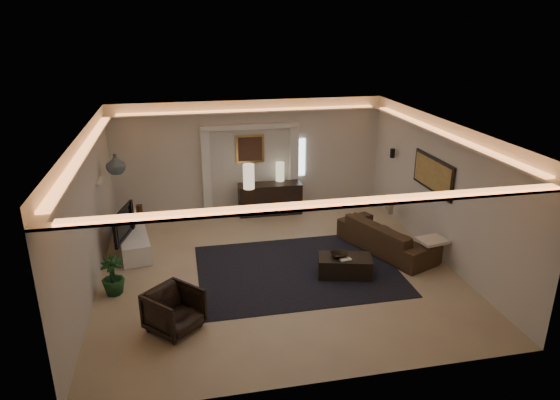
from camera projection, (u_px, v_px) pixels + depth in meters
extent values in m
plane|color=tan|center=(276.00, 267.00, 10.20)|extent=(7.00, 7.00, 0.00)
plane|color=white|center=(276.00, 128.00, 9.21)|extent=(7.00, 7.00, 0.00)
plane|color=beige|center=(250.00, 156.00, 12.93)|extent=(7.00, 0.00, 7.00)
plane|color=beige|center=(328.00, 292.00, 6.49)|extent=(7.00, 0.00, 7.00)
plane|color=beige|center=(88.00, 215.00, 9.04)|extent=(0.00, 7.00, 7.00)
plane|color=beige|center=(440.00, 190.00, 10.37)|extent=(0.00, 7.00, 7.00)
cube|color=silver|center=(276.00, 143.00, 9.31)|extent=(7.00, 7.00, 0.04)
cube|color=white|center=(300.00, 157.00, 13.20)|extent=(0.25, 0.03, 1.00)
cube|color=black|center=(298.00, 270.00, 10.09)|extent=(4.00, 3.00, 0.01)
cube|color=silver|center=(207.00, 173.00, 12.74)|extent=(0.22, 0.20, 2.20)
cube|color=silver|center=(294.00, 168.00, 13.17)|extent=(0.22, 0.20, 2.20)
cube|color=silver|center=(250.00, 126.00, 12.56)|extent=(2.52, 0.20, 0.12)
cube|color=tan|center=(250.00, 149.00, 12.83)|extent=(0.74, 0.04, 0.74)
cube|color=#4C2D1E|center=(250.00, 149.00, 12.81)|extent=(0.62, 0.02, 0.62)
cube|color=black|center=(433.00, 174.00, 10.56)|extent=(0.04, 1.64, 0.74)
cube|color=tan|center=(432.00, 174.00, 10.55)|extent=(0.02, 1.50, 0.62)
cylinder|color=black|center=(392.00, 153.00, 12.30)|extent=(0.12, 0.12, 0.22)
cube|color=silver|center=(100.00, 181.00, 10.27)|extent=(0.10, 0.55, 0.04)
cube|color=black|center=(270.00, 199.00, 12.94)|extent=(1.63, 0.53, 0.81)
cylinder|color=beige|center=(249.00, 178.00, 12.36)|extent=(0.35, 0.35, 0.63)
cylinder|color=beige|center=(280.00, 170.00, 12.96)|extent=(0.27, 0.27, 0.50)
cube|color=white|center=(133.00, 237.00, 11.11)|extent=(0.89, 2.34, 0.43)
imported|color=black|center=(118.00, 223.00, 10.41)|extent=(1.15, 0.42, 0.66)
cylinder|color=#3F2A1B|center=(140.00, 213.00, 11.33)|extent=(0.16, 0.16, 0.40)
imported|color=#495864|center=(116.00, 164.00, 10.63)|extent=(0.50, 0.50, 0.43)
imported|color=#173D1A|center=(113.00, 276.00, 9.11)|extent=(0.45, 0.45, 0.74)
imported|color=#503924|center=(387.00, 237.00, 10.84)|extent=(2.48, 1.71, 0.67)
cube|color=silver|center=(432.00, 240.00, 10.14)|extent=(0.64, 0.56, 0.06)
cube|color=#9B896A|center=(390.00, 204.00, 12.12)|extent=(0.19, 0.39, 0.38)
cube|color=black|center=(345.00, 266.00, 9.84)|extent=(1.15, 0.81, 0.39)
imported|color=black|center=(339.00, 254.00, 9.77)|extent=(0.37, 0.37, 0.08)
cube|color=white|center=(345.00, 258.00, 9.66)|extent=(0.23, 0.18, 0.03)
imported|color=black|center=(174.00, 310.00, 8.05)|extent=(1.09, 1.09, 0.71)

